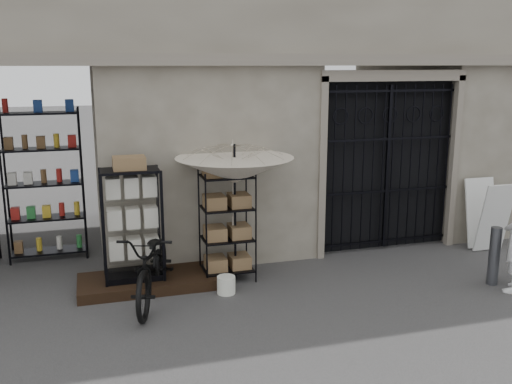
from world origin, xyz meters
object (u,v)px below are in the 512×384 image
object	(u,v)px
market_umbrella	(235,163)
easel_sign	(488,215)
steel_bollard	(494,256)
wire_rack	(227,226)
display_cabinet	(132,230)
white_bucket	(226,285)
bicycle	(155,301)
shopkeeper	(512,290)

from	to	relation	value
market_umbrella	easel_sign	world-z (taller)	market_umbrella
steel_bollard	market_umbrella	bearing A→B (deg)	159.96
wire_rack	easel_sign	distance (m)	4.66
display_cabinet	white_bucket	world-z (taller)	display_cabinet
display_cabinet	steel_bollard	distance (m)	5.28
bicycle	easel_sign	world-z (taller)	easel_sign
wire_rack	bicycle	size ratio (longest dim) A/B	0.85
shopkeeper	market_umbrella	bearing A→B (deg)	-61.17
display_cabinet	shopkeeper	size ratio (longest dim) A/B	1.08
steel_bollard	easel_sign	size ratio (longest dim) A/B	0.72
display_cabinet	shopkeeper	world-z (taller)	display_cabinet
easel_sign	wire_rack	bearing A→B (deg)	-178.64
display_cabinet	bicycle	size ratio (longest dim) A/B	0.88
steel_bollard	display_cabinet	bearing A→B (deg)	164.97
bicycle	shopkeeper	xyz separation A→B (m)	(5.00, -1.09, 0.00)
white_bucket	shopkeeper	size ratio (longest dim) A/B	0.16
white_bucket	market_umbrella	bearing A→B (deg)	62.75
display_cabinet	easel_sign	distance (m)	6.04
steel_bollard	shopkeeper	world-z (taller)	steel_bollard
display_cabinet	shopkeeper	distance (m)	5.54
bicycle	white_bucket	bearing A→B (deg)	15.07
market_umbrella	easel_sign	size ratio (longest dim) A/B	2.04
steel_bollard	easel_sign	xyz separation A→B (m)	(0.95, 1.39, 0.19)
steel_bollard	shopkeeper	xyz separation A→B (m)	(0.13, -0.28, -0.44)
wire_rack	easel_sign	bearing A→B (deg)	5.98
wire_rack	shopkeeper	world-z (taller)	wire_rack
display_cabinet	steel_bollard	world-z (taller)	display_cabinet
shopkeeper	easel_sign	world-z (taller)	easel_sign
display_cabinet	bicycle	distance (m)	1.06
market_umbrella	shopkeeper	bearing A→B (deg)	-23.19
bicycle	shopkeeper	size ratio (longest dim) A/B	1.23
steel_bollard	easel_sign	bearing A→B (deg)	55.49
display_cabinet	easel_sign	world-z (taller)	display_cabinet
wire_rack	steel_bollard	size ratio (longest dim) A/B	1.94
wire_rack	market_umbrella	world-z (taller)	market_umbrella
display_cabinet	white_bucket	xyz separation A→B (m)	(1.22, -0.59, -0.74)
bicycle	easel_sign	distance (m)	5.88
white_bucket	easel_sign	bearing A→B (deg)	7.24
market_umbrella	shopkeeper	size ratio (longest dim) A/B	1.53
wire_rack	white_bucket	world-z (taller)	wire_rack
easel_sign	shopkeeper	bearing A→B (deg)	-115.61
market_umbrella	steel_bollard	xyz separation A→B (m)	(3.59, -1.31, -1.34)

